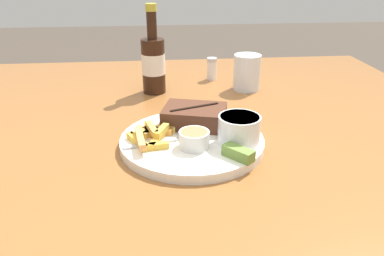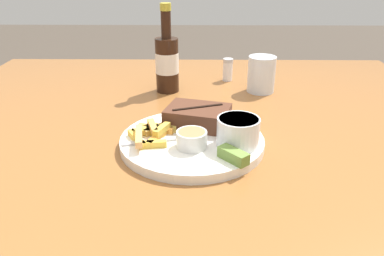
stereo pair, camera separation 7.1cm
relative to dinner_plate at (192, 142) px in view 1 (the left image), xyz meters
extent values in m
cube|color=#935B2D|center=(0.00, 0.00, -0.03)|extent=(1.30, 1.32, 0.04)
cylinder|color=#935B2D|center=(-0.59, 0.60, -0.41)|extent=(0.06, 0.06, 0.73)
cylinder|color=#935B2D|center=(0.59, 0.60, -0.41)|extent=(0.06, 0.06, 0.73)
cylinder|color=white|center=(0.00, 0.00, 0.00)|extent=(0.28, 0.28, 0.01)
cylinder|color=white|center=(0.00, 0.00, 0.01)|extent=(0.28, 0.28, 0.00)
cube|color=#512D1E|center=(0.01, 0.06, 0.03)|extent=(0.14, 0.12, 0.04)
cube|color=black|center=(0.01, 0.06, 0.05)|extent=(0.10, 0.04, 0.00)
cube|color=gold|center=(-0.07, -0.04, 0.02)|extent=(0.05, 0.02, 0.01)
cube|color=gold|center=(-0.07, 0.02, 0.02)|extent=(0.07, 0.01, 0.01)
cube|color=gold|center=(-0.08, 0.01, 0.03)|extent=(0.03, 0.06, 0.01)
cube|color=#EBA143|center=(-0.07, 0.03, 0.02)|extent=(0.07, 0.03, 0.01)
cube|color=gold|center=(-0.07, -0.02, 0.02)|extent=(0.03, 0.06, 0.01)
cube|color=#DFB75B|center=(-0.07, 0.03, 0.02)|extent=(0.05, 0.05, 0.01)
cube|color=#E59F58|center=(-0.10, -0.03, 0.03)|extent=(0.02, 0.08, 0.01)
cube|color=gold|center=(-0.09, 0.01, 0.02)|extent=(0.06, 0.02, 0.01)
cube|color=yellow|center=(-0.10, -0.02, 0.02)|extent=(0.04, 0.07, 0.01)
cube|color=gold|center=(-0.09, 0.04, 0.02)|extent=(0.02, 0.05, 0.01)
cube|color=gold|center=(-0.07, 0.02, 0.02)|extent=(0.02, 0.05, 0.01)
cube|color=gold|center=(-0.06, 0.00, 0.03)|extent=(0.03, 0.05, 0.01)
cylinder|color=white|center=(0.08, -0.03, 0.04)|extent=(0.08, 0.08, 0.05)
cylinder|color=beige|center=(0.08, -0.03, 0.06)|extent=(0.07, 0.07, 0.01)
cylinder|color=silver|center=(0.00, -0.04, 0.02)|extent=(0.06, 0.06, 0.03)
cylinder|color=#C67A4C|center=(0.00, -0.04, 0.04)|extent=(0.05, 0.05, 0.01)
cube|color=olive|center=(0.07, -0.09, 0.02)|extent=(0.05, 0.06, 0.02)
cube|color=#B7B7BC|center=(-0.08, -0.02, 0.01)|extent=(0.10, 0.04, 0.00)
cube|color=#B7B7BC|center=(-0.01, -0.01, 0.01)|extent=(0.03, 0.01, 0.00)
cube|color=#B7B7BC|center=(-0.01, 0.00, 0.01)|extent=(0.03, 0.01, 0.00)
cube|color=#B7B7BC|center=(-0.02, 0.00, 0.01)|extent=(0.03, 0.01, 0.00)
cube|color=#B7B7BC|center=(-0.02, 0.07, 0.01)|extent=(0.02, 0.11, 0.00)
cube|color=black|center=(-0.01, -0.01, 0.01)|extent=(0.02, 0.06, 0.01)
cylinder|color=black|center=(-0.07, 0.32, 0.06)|extent=(0.06, 0.06, 0.14)
cylinder|color=silver|center=(-0.07, 0.32, 0.07)|extent=(0.06, 0.06, 0.05)
cylinder|color=black|center=(-0.07, 0.32, 0.17)|extent=(0.03, 0.03, 0.07)
cylinder|color=gold|center=(-0.07, 0.32, 0.21)|extent=(0.03, 0.03, 0.02)
cylinder|color=silver|center=(0.18, 0.32, 0.04)|extent=(0.07, 0.07, 0.10)
cylinder|color=white|center=(0.10, 0.42, 0.02)|extent=(0.03, 0.03, 0.05)
cylinder|color=#B7B7BC|center=(0.10, 0.42, 0.05)|extent=(0.03, 0.03, 0.01)
camera|label=1|loc=(-0.06, -0.64, 0.33)|focal=35.00mm
camera|label=2|loc=(0.01, -0.64, 0.33)|focal=35.00mm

